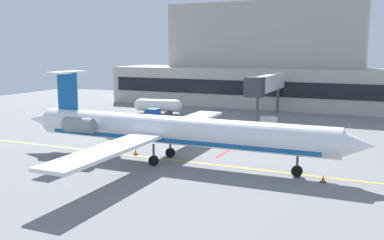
% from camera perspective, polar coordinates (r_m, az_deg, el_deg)
% --- Properties ---
extents(ground, '(120.00, 120.00, 0.11)m').
position_cam_1_polar(ground, '(38.41, -6.08, -6.38)').
color(ground, slate).
extents(terminal_building, '(60.54, 13.93, 18.81)m').
position_cam_1_polar(terminal_building, '(82.03, 10.09, 7.07)').
color(terminal_building, '#B7B2A8').
rests_on(terminal_building, ground).
extents(jet_bridge_west, '(2.40, 16.41, 6.59)m').
position_cam_1_polar(jet_bridge_west, '(65.25, 9.74, 4.64)').
color(jet_bridge_west, silver).
rests_on(jet_bridge_west, ground).
extents(regional_jet, '(33.79, 28.72, 8.08)m').
position_cam_1_polar(regional_jet, '(39.66, -2.86, -1.38)').
color(regional_jet, white).
rests_on(regional_jet, ground).
extents(baggage_tug, '(2.11, 3.52, 2.07)m').
position_cam_1_polar(baggage_tug, '(53.86, -9.70, -0.87)').
color(baggage_tug, '#E5B20C').
rests_on(baggage_tug, ground).
extents(pushback_tractor, '(3.85, 2.28, 2.30)m').
position_cam_1_polar(pushback_tractor, '(59.86, -5.54, 0.32)').
color(pushback_tractor, '#1E4CB2').
rests_on(pushback_tractor, ground).
extents(belt_loader, '(4.21, 3.79, 1.93)m').
position_cam_1_polar(belt_loader, '(55.27, 9.32, -0.64)').
color(belt_loader, silver).
rests_on(belt_loader, ground).
extents(fuel_tank, '(7.99, 3.09, 2.31)m').
position_cam_1_polar(fuel_tank, '(70.62, -4.43, 1.92)').
color(fuel_tank, white).
rests_on(fuel_tank, ground).
extents(safety_cone_alpha, '(0.47, 0.47, 0.55)m').
position_cam_1_polar(safety_cone_alpha, '(35.80, 16.75, -7.40)').
color(safety_cone_alpha, orange).
rests_on(safety_cone_alpha, ground).
extents(safety_cone_bravo, '(0.47, 0.47, 0.55)m').
position_cam_1_polar(safety_cone_bravo, '(43.35, -7.38, -4.19)').
color(safety_cone_bravo, orange).
rests_on(safety_cone_bravo, ground).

